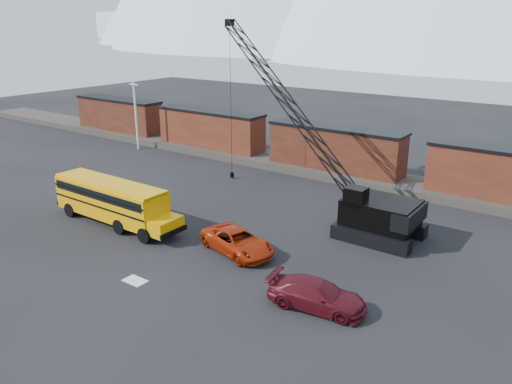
% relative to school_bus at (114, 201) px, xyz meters
% --- Properties ---
extents(ground, '(160.00, 160.00, 0.00)m').
position_rel_school_bus_xyz_m(ground, '(7.50, -1.15, -1.79)').
color(ground, black).
rests_on(ground, ground).
extents(gravel_berm, '(120.00, 5.00, 0.70)m').
position_rel_school_bus_xyz_m(gravel_berm, '(7.50, 20.85, -1.44)').
color(gravel_berm, '#443E38').
rests_on(gravel_berm, ground).
extents(boxcar_west_far, '(13.70, 3.10, 4.17)m').
position_rel_school_bus_xyz_m(boxcar_west_far, '(-24.50, 20.85, 0.97)').
color(boxcar_west_far, '#552617').
rests_on(boxcar_west_far, gravel_berm).
extents(boxcar_west_near, '(13.70, 3.10, 4.17)m').
position_rel_school_bus_xyz_m(boxcar_west_near, '(-8.50, 20.85, 0.97)').
color(boxcar_west_near, '#4C1A15').
rests_on(boxcar_west_near, gravel_berm).
extents(boxcar_mid, '(13.70, 3.10, 4.17)m').
position_rel_school_bus_xyz_m(boxcar_mid, '(7.50, 20.85, 0.97)').
color(boxcar_mid, '#552617').
rests_on(boxcar_mid, gravel_berm).
extents(utility_pole, '(1.40, 0.24, 8.00)m').
position_rel_school_bus_xyz_m(utility_pole, '(-16.50, 16.85, 2.36)').
color(utility_pole, silver).
rests_on(utility_pole, ground).
extents(snow_patch, '(1.40, 0.90, 0.02)m').
position_rel_school_bus_xyz_m(snow_patch, '(8.00, -5.15, -1.78)').
color(snow_patch, silver).
rests_on(snow_patch, ground).
extents(school_bus, '(11.65, 2.65, 3.19)m').
position_rel_school_bus_xyz_m(school_bus, '(0.00, 0.00, 0.00)').
color(school_bus, orange).
rests_on(school_bus, ground).
extents(red_pickup, '(6.05, 3.90, 1.55)m').
position_rel_school_bus_xyz_m(red_pickup, '(10.51, 1.41, -1.02)').
color(red_pickup, '#A22407').
rests_on(red_pickup, ground).
extents(maroon_suv, '(5.56, 2.95, 1.54)m').
position_rel_school_bus_xyz_m(maroon_suv, '(18.02, -1.47, -1.03)').
color(maroon_suv, '#4E0D16').
rests_on(maroon_suv, ground).
extents(crawler_crane, '(20.33, 7.54, 14.82)m').
position_rel_school_bus_xyz_m(crawler_crane, '(7.88, 11.60, 6.38)').
color(crawler_crane, black).
rests_on(crawler_crane, ground).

